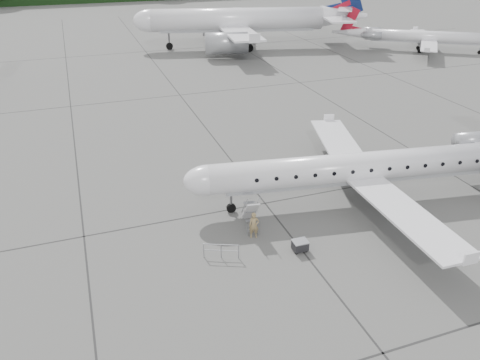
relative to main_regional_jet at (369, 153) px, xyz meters
name	(u,v)px	position (x,y,z in m)	size (l,w,h in m)	color
ground	(373,214)	(-0.44, -2.07, -3.91)	(320.00, 320.00, 0.00)	#555553
main_regional_jet	(369,153)	(0.00, 0.00, 0.00)	(30.47, 21.94, 7.81)	silver
airstair	(250,212)	(-9.51, -0.73, -2.68)	(0.85, 2.13, 2.45)	silver
passenger	(254,225)	(-9.70, -1.93, -2.98)	(0.68, 0.45, 1.86)	olive
safety_railing	(221,251)	(-12.46, -3.37, -3.41)	(2.20, 0.08, 1.00)	gray
baggage_cart	(300,245)	(-7.46, -4.36, -3.50)	(0.93, 0.75, 0.81)	black
bg_narrowbody	(237,8)	(8.59, 54.00, 2.92)	(38.05, 27.39, 13.66)	silver
bg_regional_right	(428,31)	(38.44, 40.69, -0.44)	(26.41, 19.01, 6.93)	silver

